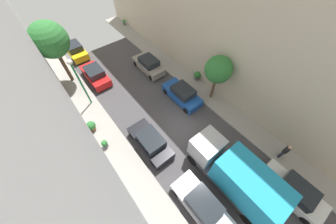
{
  "coord_description": "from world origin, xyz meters",
  "views": [
    {
      "loc": [
        -5.65,
        -5.56,
        13.46
      ],
      "look_at": [
        0.37,
        1.96,
        0.5
      ],
      "focal_mm": 18.89,
      "sensor_mm": 36.0,
      "label": 1
    }
  ],
  "objects_px": {
    "potted_plant_0": "(105,144)",
    "parked_car_left_1": "(202,204)",
    "parked_car_left_3": "(95,75)",
    "parked_car_left_4": "(75,50)",
    "delivery_truck": "(236,175)",
    "potted_plant_4": "(124,22)",
    "street_tree_2": "(50,40)",
    "potted_plant_3": "(91,126)",
    "lamp_post": "(77,77)",
    "parked_car_right_0": "(293,191)",
    "parked_car_right_2": "(149,65)",
    "parked_car_left_2": "(150,142)",
    "parked_car_right_1": "(182,94)",
    "street_tree_1": "(218,70)",
    "potted_plant_1": "(197,75)",
    "pedestrian": "(285,151)"
  },
  "relations": [
    {
      "from": "potted_plant_0",
      "to": "parked_car_left_1",
      "type": "bearing_deg",
      "value": -69.77
    },
    {
      "from": "parked_car_left_2",
      "to": "potted_plant_0",
      "type": "relative_size",
      "value": 5.28
    },
    {
      "from": "parked_car_right_2",
      "to": "street_tree_2",
      "type": "relative_size",
      "value": 0.67
    },
    {
      "from": "parked_car_left_1",
      "to": "parked_car_left_4",
      "type": "bearing_deg",
      "value": 90.0
    },
    {
      "from": "parked_car_left_3",
      "to": "potted_plant_1",
      "type": "relative_size",
      "value": 4.35
    },
    {
      "from": "parked_car_right_0",
      "to": "parked_car_left_2",
      "type": "bearing_deg",
      "value": 120.98
    },
    {
      "from": "parked_car_left_3",
      "to": "parked_car_right_1",
      "type": "relative_size",
      "value": 1.0
    },
    {
      "from": "parked_car_left_3",
      "to": "delivery_truck",
      "type": "relative_size",
      "value": 0.64
    },
    {
      "from": "potted_plant_3",
      "to": "potted_plant_4",
      "type": "relative_size",
      "value": 1.25
    },
    {
      "from": "parked_car_left_2",
      "to": "potted_plant_3",
      "type": "relative_size",
      "value": 4.35
    },
    {
      "from": "delivery_truck",
      "to": "potted_plant_4",
      "type": "height_order",
      "value": "delivery_truck"
    },
    {
      "from": "street_tree_2",
      "to": "potted_plant_3",
      "type": "xyz_separation_m",
      "value": [
        -0.93,
        -7.29,
        -4.12
      ]
    },
    {
      "from": "parked_car_left_2",
      "to": "parked_car_left_3",
      "type": "distance_m",
      "value": 10.2
    },
    {
      "from": "parked_car_left_2",
      "to": "parked_car_left_3",
      "type": "relative_size",
      "value": 1.0
    },
    {
      "from": "street_tree_2",
      "to": "potted_plant_3",
      "type": "distance_m",
      "value": 8.43
    },
    {
      "from": "parked_car_right_0",
      "to": "parked_car_right_2",
      "type": "relative_size",
      "value": 1.0
    },
    {
      "from": "street_tree_2",
      "to": "lamp_post",
      "type": "distance_m",
      "value": 4.53
    },
    {
      "from": "parked_car_right_2",
      "to": "potted_plant_3",
      "type": "height_order",
      "value": "parked_car_right_2"
    },
    {
      "from": "parked_car_right_1",
      "to": "potted_plant_4",
      "type": "distance_m",
      "value": 16.34
    },
    {
      "from": "potted_plant_0",
      "to": "street_tree_1",
      "type": "bearing_deg",
      "value": -8.49
    },
    {
      "from": "street_tree_1",
      "to": "street_tree_2",
      "type": "bearing_deg",
      "value": 131.83
    },
    {
      "from": "parked_car_right_2",
      "to": "street_tree_2",
      "type": "xyz_separation_m",
      "value": [
        -7.54,
        3.73,
        4.07
      ]
    },
    {
      "from": "street_tree_1",
      "to": "pedestrian",
      "type": "bearing_deg",
      "value": -93.15
    },
    {
      "from": "potted_plant_3",
      "to": "potted_plant_4",
      "type": "bearing_deg",
      "value": 50.96
    },
    {
      "from": "parked_car_right_1",
      "to": "delivery_truck",
      "type": "height_order",
      "value": "delivery_truck"
    },
    {
      "from": "delivery_truck",
      "to": "lamp_post",
      "type": "relative_size",
      "value": 1.31
    },
    {
      "from": "parked_car_left_4",
      "to": "lamp_post",
      "type": "height_order",
      "value": "lamp_post"
    },
    {
      "from": "parked_car_right_2",
      "to": "potted_plant_3",
      "type": "distance_m",
      "value": 9.18
    },
    {
      "from": "parked_car_left_1",
      "to": "potted_plant_4",
      "type": "xyz_separation_m",
      "value": [
        8.25,
        24.11,
        -0.14
      ]
    },
    {
      "from": "parked_car_left_2",
      "to": "street_tree_2",
      "type": "xyz_separation_m",
      "value": [
        -2.14,
        11.71,
        4.07
      ]
    },
    {
      "from": "potted_plant_0",
      "to": "potted_plant_1",
      "type": "bearing_deg",
      "value": 5.59
    },
    {
      "from": "parked_car_right_1",
      "to": "parked_car_right_2",
      "type": "xyz_separation_m",
      "value": [
        0.0,
        5.69,
        0.0
      ]
    },
    {
      "from": "parked_car_right_2",
      "to": "delivery_truck",
      "type": "bearing_deg",
      "value": -100.97
    },
    {
      "from": "parked_car_left_2",
      "to": "parked_car_left_4",
      "type": "height_order",
      "value": "same"
    },
    {
      "from": "pedestrian",
      "to": "street_tree_2",
      "type": "height_order",
      "value": "street_tree_2"
    },
    {
      "from": "pedestrian",
      "to": "street_tree_1",
      "type": "distance_m",
      "value": 8.14
    },
    {
      "from": "parked_car_left_2",
      "to": "potted_plant_0",
      "type": "height_order",
      "value": "parked_car_left_2"
    },
    {
      "from": "parked_car_left_1",
      "to": "parked_car_right_2",
      "type": "height_order",
      "value": "same"
    },
    {
      "from": "parked_car_left_3",
      "to": "delivery_truck",
      "type": "bearing_deg",
      "value": -80.5
    },
    {
      "from": "delivery_truck",
      "to": "parked_car_right_0",
      "type": "bearing_deg",
      "value": -48.5
    },
    {
      "from": "potted_plant_1",
      "to": "parked_car_right_1",
      "type": "bearing_deg",
      "value": -161.11
    },
    {
      "from": "parked_car_left_3",
      "to": "parked_car_left_4",
      "type": "bearing_deg",
      "value": 90.0
    },
    {
      "from": "parked_car_right_0",
      "to": "street_tree_1",
      "type": "relative_size",
      "value": 0.91
    },
    {
      "from": "parked_car_right_0",
      "to": "potted_plant_1",
      "type": "height_order",
      "value": "parked_car_right_0"
    },
    {
      "from": "potted_plant_0",
      "to": "lamp_post",
      "type": "distance_m",
      "value": 6.01
    },
    {
      "from": "delivery_truck",
      "to": "potted_plant_3",
      "type": "bearing_deg",
      "value": 119.08
    },
    {
      "from": "parked_car_left_3",
      "to": "potted_plant_0",
      "type": "height_order",
      "value": "parked_car_left_3"
    },
    {
      "from": "parked_car_left_3",
      "to": "street_tree_1",
      "type": "relative_size",
      "value": 0.91
    },
    {
      "from": "parked_car_right_2",
      "to": "street_tree_1",
      "type": "bearing_deg",
      "value": -72.03
    },
    {
      "from": "parked_car_right_2",
      "to": "potted_plant_4",
      "type": "bearing_deg",
      "value": 74.66
    }
  ]
}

